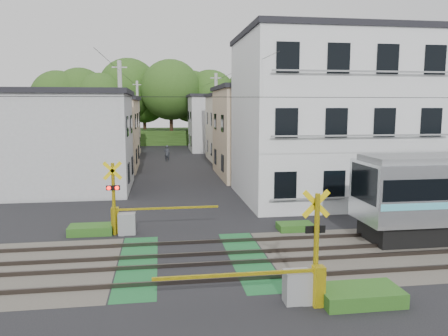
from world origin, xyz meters
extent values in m
plane|color=black|center=(0.00, 0.00, 0.00)|extent=(120.00, 120.00, 0.00)
cube|color=#47423A|center=(0.00, 0.00, 0.00)|extent=(120.00, 6.00, 0.00)
cube|color=black|center=(0.00, 0.00, 0.01)|extent=(5.20, 120.00, 0.00)
cube|color=#145126|center=(-1.90, 0.00, 0.01)|extent=(1.30, 6.00, 0.00)
cube|color=#145126|center=(1.90, 0.00, 0.01)|extent=(1.30, 6.00, 0.00)
cube|color=#3F3833|center=(0.00, -1.90, 0.07)|extent=(120.00, 0.08, 0.14)
cube|color=#3F3833|center=(0.00, -0.50, 0.07)|extent=(120.00, 0.08, 0.14)
cube|color=#3F3833|center=(0.00, 0.50, 0.07)|extent=(120.00, 0.08, 0.14)
cube|color=#3F3833|center=(0.00, 1.90, 0.07)|extent=(120.00, 0.08, 0.14)
cube|color=black|center=(9.08, 1.20, 0.27)|extent=(2.17, 1.99, 0.54)
cube|color=black|center=(6.69, 1.20, 2.34)|extent=(0.10, 2.17, 1.41)
cylinder|color=yellow|center=(3.00, -3.60, 1.50)|extent=(0.14, 0.14, 3.00)
cube|color=yellow|center=(3.00, -3.50, 2.70)|extent=(0.77, 0.05, 0.77)
cube|color=yellow|center=(3.00, -3.50, 2.70)|extent=(0.77, 0.05, 0.77)
cube|color=black|center=(3.00, -3.50, 2.00)|extent=(0.55, 0.05, 0.20)
sphere|color=#FF0C07|center=(2.84, -3.44, 2.00)|extent=(0.16, 0.16, 0.16)
sphere|color=#FF0C07|center=(3.16, -3.44, 2.00)|extent=(0.16, 0.16, 0.16)
cube|color=gray|center=(2.50, -3.60, 0.45)|extent=(0.70, 0.50, 0.90)
cube|color=yellow|center=(3.00, -3.85, 0.55)|extent=(0.30, 0.30, 1.10)
cube|color=yellow|center=(0.75, -3.85, 1.00)|extent=(4.20, 0.08, 0.08)
cylinder|color=yellow|center=(-3.00, 3.60, 1.50)|extent=(0.14, 0.14, 3.00)
cube|color=yellow|center=(-3.00, 3.50, 2.70)|extent=(0.77, 0.05, 0.77)
cube|color=yellow|center=(-3.00, 3.50, 2.70)|extent=(0.77, 0.05, 0.77)
cube|color=black|center=(-3.00, 3.50, 2.00)|extent=(0.55, 0.05, 0.20)
sphere|color=#FF0C07|center=(-3.16, 3.44, 2.00)|extent=(0.16, 0.16, 0.16)
sphere|color=#FF0C07|center=(-2.84, 3.44, 2.00)|extent=(0.16, 0.16, 0.16)
cube|color=gray|center=(-2.50, 3.60, 0.45)|extent=(0.70, 0.50, 0.90)
cube|color=yellow|center=(-3.00, 3.85, 0.55)|extent=(0.30, 0.30, 1.10)
cube|color=yellow|center=(-0.75, 3.85, 1.00)|extent=(4.20, 0.08, 0.08)
cube|color=silver|center=(8.50, 9.50, 4.50)|extent=(10.00, 8.00, 9.00)
cube|color=black|center=(8.50, 9.50, 9.15)|extent=(10.20, 8.16, 0.30)
cube|color=black|center=(4.80, 5.47, 1.50)|extent=(1.10, 0.06, 1.40)
cube|color=black|center=(7.25, 5.47, 1.50)|extent=(1.10, 0.06, 1.40)
cube|color=black|center=(9.70, 5.47, 1.50)|extent=(1.10, 0.06, 1.40)
cube|color=black|center=(12.15, 5.47, 1.50)|extent=(1.10, 0.06, 1.40)
cube|color=gray|center=(8.50, 5.25, 0.90)|extent=(9.00, 0.06, 0.08)
cube|color=black|center=(4.80, 5.47, 4.50)|extent=(1.10, 0.06, 1.40)
cube|color=black|center=(7.25, 5.47, 4.50)|extent=(1.10, 0.06, 1.40)
cube|color=black|center=(9.70, 5.47, 4.50)|extent=(1.10, 0.06, 1.40)
cube|color=black|center=(12.15, 5.47, 4.50)|extent=(1.10, 0.06, 1.40)
cube|color=gray|center=(8.50, 5.25, 3.90)|extent=(9.00, 0.06, 0.08)
cube|color=black|center=(4.80, 5.47, 7.50)|extent=(1.10, 0.06, 1.40)
cube|color=black|center=(7.25, 5.47, 7.50)|extent=(1.10, 0.06, 1.40)
cube|color=black|center=(9.70, 5.47, 7.50)|extent=(1.10, 0.06, 1.40)
cube|color=black|center=(12.15, 5.47, 7.50)|extent=(1.10, 0.06, 1.40)
cube|color=gray|center=(8.50, 5.25, 6.90)|extent=(9.00, 0.06, 0.08)
cube|color=#B4B6B9|center=(-6.50, 14.00, 3.00)|extent=(7.00, 7.00, 6.00)
cube|color=black|center=(-6.50, 14.00, 6.15)|extent=(7.35, 7.35, 0.30)
cube|color=black|center=(-2.97, 12.25, 1.30)|extent=(0.06, 1.00, 1.20)
cube|color=black|center=(-2.97, 15.75, 1.30)|extent=(0.06, 1.00, 1.20)
cube|color=black|center=(-2.97, 12.25, 4.10)|extent=(0.06, 1.00, 1.20)
cube|color=black|center=(-2.97, 15.75, 4.10)|extent=(0.06, 1.00, 1.20)
cube|color=#CAB18F|center=(6.80, 18.00, 3.25)|extent=(7.00, 8.00, 6.50)
cube|color=black|center=(6.80, 18.00, 6.65)|extent=(7.35, 8.40, 0.30)
cube|color=black|center=(3.27, 16.00, 1.30)|extent=(0.06, 1.00, 1.20)
cube|color=black|center=(3.27, 20.00, 1.30)|extent=(0.06, 1.00, 1.20)
cube|color=black|center=(3.27, 16.00, 4.10)|extent=(0.06, 1.00, 1.20)
cube|color=black|center=(3.27, 20.00, 4.10)|extent=(0.06, 1.00, 1.20)
cube|color=#CAB18F|center=(-7.00, 23.00, 2.90)|extent=(8.00, 7.00, 5.80)
cube|color=black|center=(-7.00, 23.00, 5.95)|extent=(8.40, 7.35, 0.30)
cube|color=black|center=(-2.97, 21.25, 1.30)|extent=(0.06, 1.00, 1.20)
cube|color=black|center=(-2.97, 24.75, 1.30)|extent=(0.06, 1.00, 1.20)
cube|color=black|center=(-2.97, 21.25, 4.10)|extent=(0.06, 1.00, 1.20)
cube|color=black|center=(-2.97, 24.75, 4.10)|extent=(0.06, 1.00, 1.20)
cube|color=beige|center=(7.20, 28.00, 3.10)|extent=(7.00, 7.00, 6.20)
cube|color=black|center=(7.20, 28.00, 6.35)|extent=(7.35, 7.35, 0.30)
cube|color=black|center=(3.67, 26.25, 1.30)|extent=(0.06, 1.00, 1.20)
cube|color=black|center=(3.67, 29.75, 1.30)|extent=(0.06, 1.00, 1.20)
cube|color=black|center=(3.67, 26.25, 4.10)|extent=(0.06, 1.00, 1.20)
cube|color=black|center=(3.67, 29.75, 4.10)|extent=(0.06, 1.00, 1.20)
cube|color=#CAB18F|center=(-6.80, 33.00, 3.00)|extent=(7.00, 8.00, 6.00)
cube|color=black|center=(-6.80, 33.00, 6.15)|extent=(7.35, 8.40, 0.30)
cube|color=black|center=(-3.27, 31.00, 1.30)|extent=(0.06, 1.00, 1.20)
cube|color=black|center=(-3.27, 35.00, 1.30)|extent=(0.06, 1.00, 1.20)
cube|color=black|center=(-3.27, 31.00, 4.10)|extent=(0.06, 1.00, 1.20)
cube|color=black|center=(-3.27, 35.00, 4.10)|extent=(0.06, 1.00, 1.20)
cube|color=#B4B6B9|center=(6.50, 38.00, 3.20)|extent=(8.00, 7.00, 6.40)
cube|color=black|center=(6.50, 38.00, 6.55)|extent=(8.40, 7.35, 0.30)
cube|color=black|center=(2.47, 36.25, 1.30)|extent=(0.06, 1.00, 1.20)
cube|color=black|center=(2.47, 39.75, 1.30)|extent=(0.06, 1.00, 1.20)
cube|color=black|center=(2.47, 36.25, 4.10)|extent=(0.06, 1.00, 1.20)
cube|color=black|center=(2.47, 39.75, 4.10)|extent=(0.06, 1.00, 1.20)
cube|color=#2E511B|center=(0.00, 50.00, 1.00)|extent=(40.00, 10.00, 2.00)
cylinder|color=#332114|center=(-14.21, 46.17, 2.49)|extent=(0.50, 0.50, 4.98)
sphere|color=#2E511B|center=(-14.21, 46.17, 6.47)|extent=(6.97, 6.97, 6.97)
cylinder|color=#332114|center=(-11.55, 47.09, 2.61)|extent=(0.50, 0.50, 5.21)
sphere|color=#2E511B|center=(-11.55, 47.09, 6.78)|extent=(7.30, 7.30, 7.30)
cylinder|color=#332114|center=(-8.79, 45.80, 2.42)|extent=(0.50, 0.50, 4.85)
sphere|color=#2E511B|center=(-8.79, 45.80, 6.30)|extent=(6.78, 6.78, 6.78)
cylinder|color=#332114|center=(-5.26, 48.77, 2.99)|extent=(0.50, 0.50, 5.98)
sphere|color=#2E511B|center=(-5.26, 48.77, 7.77)|extent=(8.37, 8.37, 8.37)
cylinder|color=#332114|center=(-3.23, 50.09, 2.44)|extent=(0.50, 0.50, 4.88)
sphere|color=#2E511B|center=(-3.23, 50.09, 6.34)|extent=(6.83, 6.83, 6.83)
cylinder|color=#332114|center=(0.48, 45.27, 2.88)|extent=(0.50, 0.50, 5.76)
sphere|color=#2E511B|center=(0.48, 45.27, 7.48)|extent=(8.06, 8.06, 8.06)
cylinder|color=#332114|center=(3.40, 47.35, 2.56)|extent=(0.50, 0.50, 5.12)
sphere|color=#2E511B|center=(3.40, 47.35, 6.66)|extent=(7.17, 7.17, 7.17)
cylinder|color=#332114|center=(5.90, 46.60, 2.58)|extent=(0.50, 0.50, 5.16)
sphere|color=#2E511B|center=(5.90, 46.60, 6.71)|extent=(7.23, 7.23, 7.23)
cylinder|color=#332114|center=(8.12, 50.51, 2.23)|extent=(0.50, 0.50, 4.45)
sphere|color=#2E511B|center=(8.12, 50.51, 5.79)|extent=(6.23, 6.23, 6.23)
cylinder|color=#332114|center=(11.60, 46.15, 2.64)|extent=(0.50, 0.50, 5.28)
sphere|color=#2E511B|center=(11.60, 46.15, 6.86)|extent=(7.39, 7.39, 7.39)
cylinder|color=#332114|center=(13.74, 49.64, 2.12)|extent=(0.50, 0.50, 4.24)
sphere|color=#2E511B|center=(13.74, 49.64, 5.52)|extent=(5.94, 5.94, 5.94)
cube|color=black|center=(6.00, 1.20, 5.60)|extent=(60.00, 0.02, 0.02)
cylinder|color=#A5A5A0|center=(-3.40, 13.00, 4.00)|extent=(0.26, 0.26, 8.00)
cube|color=#A5A5A0|center=(-3.40, 13.00, 7.60)|extent=(0.90, 0.08, 0.08)
cylinder|color=#A5A5A0|center=(3.60, 22.00, 4.00)|extent=(0.26, 0.26, 8.00)
cube|color=#A5A5A0|center=(3.60, 22.00, 7.60)|extent=(0.90, 0.08, 0.08)
cylinder|color=#A5A5A0|center=(-3.40, 34.00, 4.00)|extent=(0.26, 0.26, 8.00)
cube|color=#A5A5A0|center=(-3.40, 34.00, 7.60)|extent=(0.90, 0.08, 0.08)
cube|color=black|center=(-3.40, 23.50, 7.40)|extent=(0.02, 42.00, 0.02)
cube|color=black|center=(3.60, 23.50, 7.40)|extent=(0.02, 42.00, 0.02)
imported|color=#2E3239|center=(-0.43, 27.89, 0.79)|extent=(0.67, 0.55, 1.57)
cube|color=#2D5E1E|center=(4.20, -3.80, 0.20)|extent=(2.20, 1.20, 0.40)
cube|color=#2D5E1E|center=(-4.00, 3.90, 0.18)|extent=(1.80, 1.00, 0.36)
cube|color=#2D5E1E|center=(4.60, 3.20, 0.15)|extent=(1.50, 0.90, 0.30)
camera|label=1|loc=(-1.07, -14.36, 5.26)|focal=35.00mm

